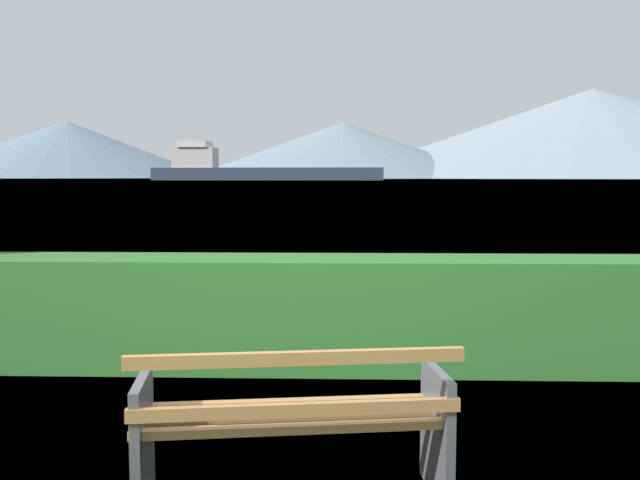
{
  "coord_description": "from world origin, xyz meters",
  "views": [
    {
      "loc": [
        0.26,
        -3.53,
        1.69
      ],
      "look_at": [
        0.0,
        4.29,
        0.97
      ],
      "focal_mm": 39.28,
      "sensor_mm": 36.0,
      "label": 1
    }
  ],
  "objects": [
    {
      "name": "distant_hills",
      "position": [
        110.61,
        588.32,
        33.11
      ],
      "size": [
        788.88,
        434.37,
        74.3
      ],
      "color": "slate",
      "rests_on": "ground_plane"
    },
    {
      "name": "water_surface",
      "position": [
        0.0,
        308.72,
        0.0
      ],
      "size": [
        620.0,
        620.0,
        0.0
      ],
      "primitive_type": "plane",
      "color": "#7A99A8",
      "rests_on": "ground_plane"
    },
    {
      "name": "park_bench",
      "position": [
        0.01,
        -0.06,
        0.42
      ],
      "size": [
        1.67,
        0.79,
        0.87
      ],
      "color": "#A0703F",
      "rests_on": "ground_plane"
    },
    {
      "name": "hedge_row",
      "position": [
        0.0,
        2.56,
        0.49
      ],
      "size": [
        6.5,
        0.76,
        0.98
      ],
      "primitive_type": "cube",
      "color": "#2D6B28",
      "rests_on": "ground_plane"
    },
    {
      "name": "cargo_ship_large",
      "position": [
        -36.77,
        274.73,
        4.31
      ],
      "size": [
        91.92,
        16.81,
        15.41
      ],
      "color": "#2D384C",
      "rests_on": "water_surface"
    }
  ]
}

